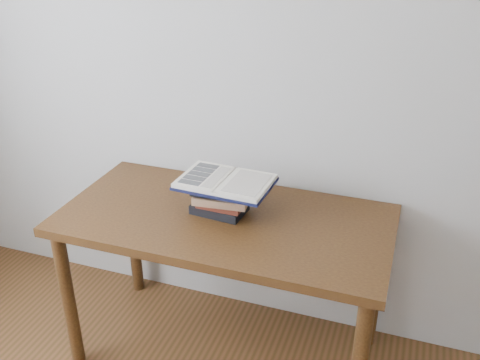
% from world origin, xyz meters
% --- Properties ---
extents(desk, '(1.39, 0.69, 0.74)m').
position_xyz_m(desk, '(-0.01, 1.38, 0.65)').
color(desk, '#4B2F12').
rests_on(desk, ground).
extents(book_stack, '(0.26, 0.20, 0.13)m').
position_xyz_m(book_stack, '(-0.03, 1.41, 0.81)').
color(book_stack, black).
rests_on(book_stack, desk).
extents(open_book, '(0.39, 0.28, 0.03)m').
position_xyz_m(open_book, '(-0.02, 1.41, 0.89)').
color(open_book, black).
rests_on(open_book, book_stack).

